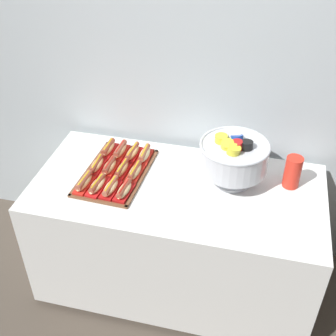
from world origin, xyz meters
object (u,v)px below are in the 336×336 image
Objects in this scene: buffet_table at (176,234)px; hot_dog_5 at (109,167)px; cup_stack at (293,172)px; hot_dog_7 at (135,172)px; hot_dog_8 at (108,149)px; hot_dog_4 at (97,165)px; hot_dog_2 at (111,188)px; hot_dog_10 at (132,153)px; hot_dog_0 at (84,182)px; hot_dog_6 at (122,169)px; hot_dog_1 at (97,185)px; punch_bowl at (234,156)px; hot_dog_3 at (124,191)px; serving_tray at (116,173)px; hot_dog_9 at (120,151)px; hot_dog_11 at (145,155)px.

hot_dog_5 is at bearing 175.24° from buffet_table.
buffet_table is 0.76m from cup_stack.
hot_dog_8 is (-0.22, 0.18, 0.00)m from hot_dog_7.
hot_dog_2 is at bearing -50.36° from hot_dog_4.
hot_dog_10 is (0.08, 0.16, -0.00)m from hot_dog_5.
hot_dog_0 is 0.22m from hot_dog_6.
hot_dog_7 is at bearing -38.89° from hot_dog_8.
hot_dog_0 is 0.15m from hot_dog_2.
hot_dog_1 is 1.07× the size of hot_dog_5.
hot_dog_5 is at bearing -173.43° from punch_bowl.
hot_dog_6 is (-0.07, 0.17, 0.00)m from hot_dog_3.
hot_dog_2 is at bearing -92.64° from hot_dog_6.
serving_tray is at bearing 175.02° from buffet_table.
hot_dog_2 is at bearing -79.83° from hot_dog_9.
hot_dog_2 is at bearing 177.36° from hot_dog_3.
punch_bowl is at bearing 21.80° from buffet_table.
hot_dog_4 is 0.95× the size of hot_dog_9.
buffet_table is at bearing -4.76° from hot_dog_5.
hot_dog_3 is (0.22, -0.01, -0.00)m from hot_dog_0.
hot_dog_10 is at bearing -2.64° from hot_dog_8.
punch_bowl is at bearing -9.01° from hot_dog_11.
serving_tray is at bearing 177.36° from hot_dog_6.
hot_dog_7 is 0.18m from hot_dog_10.
serving_tray is 0.20m from hot_dog_0.
hot_dog_4 is 0.15m from hot_dog_6.
buffet_table is at bearing -31.96° from hot_dog_10.
hot_dog_11 is (0.02, 0.33, 0.00)m from hot_dog_3.
hot_dog_5 is at bearing 177.36° from hot_dog_7.
hot_dog_9 is 0.49× the size of punch_bowl.
punch_bowl is at bearing 17.62° from hot_dog_0.
hot_dog_11 is 0.53m from punch_bowl.
hot_dog_6 is 0.96× the size of hot_dog_10.
hot_dog_7 is (0.16, 0.16, -0.00)m from hot_dog_1.
cup_stack is at bearing 7.62° from punch_bowl.
hot_dog_9 and hot_dog_11 have the same top height.
punch_bowl reaches higher than serving_tray.
hot_dog_5 is (0.08, 0.16, -0.00)m from hot_dog_0.
hot_dog_2 and hot_dog_6 have the same top height.
punch_bowl reaches higher than hot_dog_9.
hot_dog_10 is (0.01, 0.16, -0.00)m from hot_dog_6.
hot_dog_9 is at bearing 87.36° from hot_dog_1.
hot_dog_4 is 0.22m from hot_dog_10.
buffet_table is at bearing -4.98° from serving_tray.
hot_dog_6 reaches higher than buffet_table.
hot_dog_9 is 1.06× the size of hot_dog_11.
buffet_table is 9.44× the size of hot_dog_3.
hot_dog_8 reaches higher than hot_dog_4.
hot_dog_1 is 0.98× the size of cup_stack.
hot_dog_2 is at bearing -105.44° from hot_dog_11.
buffet_table is 9.42× the size of hot_dog_2.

